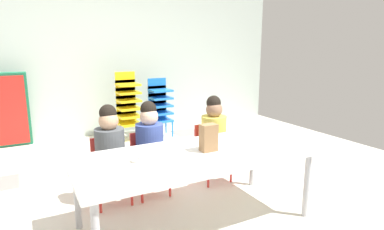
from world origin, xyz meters
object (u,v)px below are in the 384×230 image
Objects in this scene: kid_chair_blue_stack at (160,104)px; paper_plate_near_edge at (137,162)px; paper_bag_brown at (209,138)px; craft_table at (196,159)px; seated_child_middle_seat at (150,140)px; kid_chair_yellow_stack at (128,103)px; donut_powdered_on_plate at (137,160)px; seated_child_far_right at (213,131)px; seated_child_near_camera at (110,145)px.

kid_chair_blue_stack is 5.11× the size of paper_plate_near_edge.
craft_table is at bearing -178.35° from paper_bag_brown.
craft_table is 0.66m from seated_child_middle_seat.
kid_chair_yellow_stack is 10.84× the size of donut_powdered_on_plate.
seated_child_middle_seat is at bearing 102.35° from craft_table.
craft_table is 0.86m from seated_child_far_right.
kid_chair_blue_stack is at bearing 56.45° from seated_child_near_camera.
kid_chair_blue_stack is at bearing 73.52° from craft_table.
kid_chair_blue_stack reaches higher than donut_powdered_on_plate.
craft_table is 0.48m from paper_plate_near_edge.
seated_child_middle_seat is 9.56× the size of donut_powdered_on_plate.
donut_powdered_on_plate is (-0.60, 0.02, -0.09)m from paper_bag_brown.
craft_table is at bearing -51.23° from seated_child_near_camera.
seated_child_middle_seat is at bearing 61.62° from paper_plate_near_edge.
seated_child_far_right reaches higher than kid_chair_blue_stack.
kid_chair_yellow_stack is (0.25, 2.58, 0.03)m from craft_table.
craft_table is 0.19m from paper_bag_brown.
kid_chair_yellow_stack is at bearing 68.44° from seated_child_near_camera.
kid_chair_yellow_stack is 4.73× the size of paper_bag_brown.
craft_table is at bearing -2.74° from paper_plate_near_edge.
seated_child_far_right is at bearing 30.83° from donut_powdered_on_plate.
kid_chair_yellow_stack is 2.65m from paper_plate_near_edge.
seated_child_near_camera is at bearing 180.00° from seated_child_middle_seat.
paper_plate_near_edge is 1.88× the size of donut_powdered_on_plate.
donut_powdered_on_plate reaches higher than paper_plate_near_edge.
donut_powdered_on_plate reaches higher than craft_table.
paper_bag_brown is at bearing 1.65° from craft_table.
paper_plate_near_edge is (0.04, -0.62, 0.04)m from seated_child_near_camera.
craft_table is 1.81× the size of kid_chair_yellow_stack.
seated_child_middle_seat is 1.00× the size of kid_chair_blue_stack.
seated_child_near_camera reaches higher than kid_chair_blue_stack.
seated_child_near_camera is 4.17× the size of paper_bag_brown.
seated_child_far_right is at bearing 55.09° from paper_bag_brown.
kid_chair_blue_stack is 9.59× the size of donut_powdered_on_plate.
seated_child_middle_seat is at bearing -115.07° from kid_chair_blue_stack.
paper_plate_near_edge is at bearing -118.38° from seated_child_middle_seat.
paper_bag_brown is at bearing -45.29° from seated_child_near_camera.
donut_powdered_on_plate is (-0.34, -0.62, 0.06)m from seated_child_middle_seat.
seated_child_near_camera reaches higher than paper_plate_near_edge.
paper_plate_near_edge is (-0.34, -0.62, 0.04)m from seated_child_middle_seat.
seated_child_near_camera is (-0.52, 0.65, 0.01)m from craft_table.
seated_child_far_right is 1.22m from donut_powdered_on_plate.
seated_child_far_right is (0.71, 0.00, 0.00)m from seated_child_middle_seat.
seated_child_near_camera is 0.63m from donut_powdered_on_plate.
craft_table is at bearing -106.48° from kid_chair_blue_stack.
paper_plate_near_edge is at bearing 0.00° from donut_powdered_on_plate.
seated_child_near_camera reaches higher than donut_powdered_on_plate.
donut_powdered_on_plate is (-1.24, -2.55, 0.10)m from kid_chair_blue_stack.
paper_plate_near_edge is (-0.60, 0.02, -0.11)m from paper_bag_brown.
kid_chair_yellow_stack is 0.52m from kid_chair_blue_stack.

